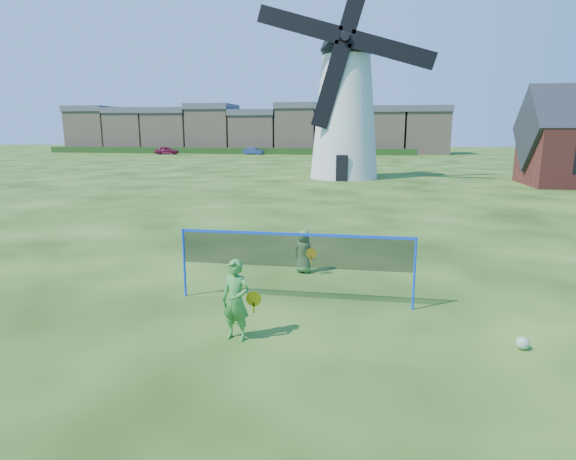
% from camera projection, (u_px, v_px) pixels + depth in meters
% --- Properties ---
extents(ground, '(220.00, 220.00, 0.00)m').
position_uv_depth(ground, '(275.00, 301.00, 10.38)').
color(ground, black).
rests_on(ground, ground).
extents(windmill, '(12.87, 5.30, 16.66)m').
position_uv_depth(windmill, '(345.00, 106.00, 36.51)').
color(windmill, white).
rests_on(windmill, ground).
extents(badminton_net, '(5.05, 0.05, 1.55)m').
position_uv_depth(badminton_net, '(295.00, 252.00, 10.07)').
color(badminton_net, blue).
rests_on(badminton_net, ground).
extents(player_girl, '(0.72, 0.47, 1.47)m').
position_uv_depth(player_girl, '(236.00, 300.00, 8.34)').
color(player_girl, '#3A8B37').
rests_on(player_girl, ground).
extents(player_boy, '(0.67, 0.49, 1.13)m').
position_uv_depth(player_boy, '(304.00, 252.00, 12.38)').
color(player_boy, '#50843F').
rests_on(player_boy, ground).
extents(play_ball, '(0.22, 0.22, 0.22)m').
position_uv_depth(play_ball, '(522.00, 343.00, 8.07)').
color(play_ball, green).
rests_on(play_ball, ground).
extents(terraced_houses, '(66.47, 8.40, 8.26)m').
position_uv_depth(terraced_houses, '(249.00, 129.00, 82.19)').
color(terraced_houses, tan).
rests_on(terraced_houses, ground).
extents(hedge, '(62.00, 0.80, 1.00)m').
position_uv_depth(hedge, '(223.00, 151.00, 77.60)').
color(hedge, '#193814').
rests_on(hedge, ground).
extents(car_left, '(3.97, 2.36, 1.27)m').
position_uv_depth(car_left, '(167.00, 151.00, 75.26)').
color(car_left, maroon).
rests_on(car_left, ground).
extents(car_right, '(3.41, 1.59, 1.08)m').
position_uv_depth(car_right, '(253.00, 151.00, 75.20)').
color(car_right, navy).
rests_on(car_right, ground).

